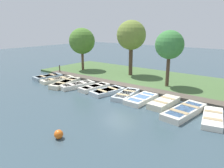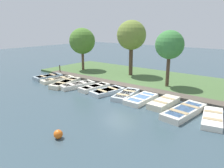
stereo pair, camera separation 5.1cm
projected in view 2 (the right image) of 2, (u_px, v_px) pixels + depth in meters
ground_plane at (121, 92)px, 17.14m from camera, size 80.00×80.00×0.00m
shore_bank at (151, 79)px, 20.92m from camera, size 8.00×24.00×0.21m
dock_walkway at (130, 87)px, 18.13m from camera, size 1.04×19.72×0.25m
rowboat_0 at (48, 77)px, 21.38m from camera, size 2.81×1.46×0.38m
rowboat_1 at (58, 80)px, 20.38m from camera, size 3.20×1.57×0.34m
rowboat_2 at (65, 83)px, 19.13m from camera, size 3.53×1.71×0.40m
rowboat_3 at (77, 85)px, 18.47m from camera, size 3.16×1.75×0.38m
rowboat_4 at (94, 88)px, 17.75m from camera, size 2.76×1.32×0.37m
rowboat_5 at (107, 91)px, 16.83m from camera, size 2.88×1.68×0.33m
rowboat_6 at (126, 95)px, 15.98m from camera, size 2.98×1.46×0.34m
rowboat_7 at (141, 99)px, 15.04m from camera, size 2.74×1.27×0.35m
rowboat_8 at (164, 103)px, 14.21m from camera, size 2.70×1.19×0.41m
rowboat_9 at (184, 111)px, 12.80m from camera, size 3.61×1.65×0.39m
rowboat_10 at (212, 118)px, 11.96m from camera, size 3.10×1.61×0.33m
mooring_post_near at (60, 69)px, 23.48m from camera, size 0.11×0.11×0.99m
buoy at (58, 134)px, 10.06m from camera, size 0.42×0.42×0.42m
park_tree_far_left at (82, 41)px, 24.05m from camera, size 2.84×2.84×4.84m
park_tree_left at (131, 36)px, 21.20m from camera, size 2.85×2.85×5.61m
park_tree_center at (170, 45)px, 17.23m from camera, size 2.27×2.27×4.74m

